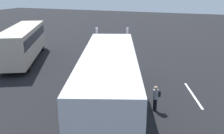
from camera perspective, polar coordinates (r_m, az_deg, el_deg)
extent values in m
plane|color=black|center=(19.51, -1.76, -3.77)|extent=(120.00, 120.00, 0.00)
cube|color=silver|center=(15.97, 5.93, -8.98)|extent=(4.15, 1.78, 0.01)
cube|color=silver|center=(18.35, 18.24, -6.15)|extent=(4.21, 1.59, 0.01)
cube|color=#B21919|center=(20.39, 0.17, 2.24)|extent=(2.53, 2.96, 1.20)
cube|color=#B21919|center=(18.71, 0.06, 2.39)|extent=(2.15, 2.82, 2.20)
cube|color=silver|center=(21.29, 0.23, 2.92)|extent=(0.78, 2.01, 1.08)
cube|color=black|center=(20.37, 0.17, 2.40)|extent=(2.54, 3.00, 0.36)
cylinder|color=silver|center=(18.09, -3.48, 3.78)|extent=(0.18, 0.18, 3.40)
cylinder|color=silver|center=(18.03, 3.51, 3.73)|extent=(0.18, 0.18, 3.40)
cube|color=silver|center=(12.50, -0.68, -2.96)|extent=(10.77, 5.96, 2.80)
cube|color=black|center=(12.66, -0.68, -4.73)|extent=(10.78, 5.99, 0.44)
cylinder|color=silver|center=(19.55, -3.73, -0.79)|extent=(1.44, 1.04, 0.64)
cylinder|color=black|center=(21.06, -2.81, -0.54)|extent=(1.14, 0.65, 1.10)
cylinder|color=black|center=(21.01, 3.18, -0.59)|extent=(1.14, 0.65, 1.10)
cylinder|color=black|center=(18.90, -3.32, -2.74)|extent=(1.14, 0.65, 1.10)
cylinder|color=black|center=(18.85, 3.37, -2.80)|extent=(1.14, 0.65, 1.10)
cylinder|color=black|center=(14.40, -4.94, -9.69)|extent=(1.14, 0.65, 1.10)
cylinder|color=black|center=(14.33, 3.97, -9.81)|extent=(1.14, 0.65, 1.10)
cylinder|color=black|center=(15.32, 10.00, -8.71)|extent=(0.18, 0.18, 0.82)
cylinder|color=black|center=(15.44, 9.80, -8.47)|extent=(0.18, 0.18, 0.82)
cylinder|color=gray|center=(15.09, 10.04, -6.21)|extent=(0.34, 0.34, 0.58)
sphere|color=tan|center=(14.93, 10.13, -4.79)|extent=(0.23, 0.23, 0.23)
cube|color=black|center=(15.14, 10.76, -6.03)|extent=(0.31, 0.27, 0.36)
cube|color=#BFB29E|center=(26.70, -19.84, 5.49)|extent=(10.95, 7.30, 2.90)
cube|color=black|center=(26.59, -19.97, 6.70)|extent=(10.38, 7.03, 0.90)
cylinder|color=black|center=(31.16, -19.91, 4.39)|extent=(1.02, 0.71, 1.00)
cylinder|color=black|center=(30.70, -15.83, 4.60)|extent=(1.02, 0.71, 1.00)
cylinder|color=black|center=(23.90, -24.04, 0.01)|extent=(1.02, 0.71, 1.00)
cylinder|color=black|center=(23.30, -18.78, 0.20)|extent=(1.02, 0.71, 1.00)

